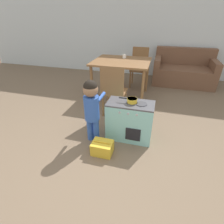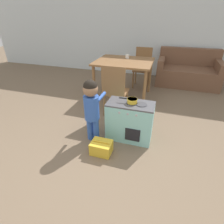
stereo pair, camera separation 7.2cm
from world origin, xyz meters
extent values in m
plane|color=brown|center=(0.00, 0.00, 0.00)|extent=(16.00, 16.00, 0.00)
cube|color=silver|center=(0.00, 3.75, 1.30)|extent=(10.00, 0.06, 2.60)
cube|color=#8CD1CC|center=(0.21, 0.71, 0.27)|extent=(0.62, 0.32, 0.53)
cube|color=#4C4C51|center=(0.21, 0.71, 0.54)|extent=(0.62, 0.32, 0.02)
cylinder|color=#38383D|center=(0.23, 0.71, 0.56)|extent=(0.14, 0.14, 0.01)
cylinder|color=#38383D|center=(0.35, 0.71, 0.56)|extent=(0.14, 0.14, 0.01)
cube|color=black|center=(0.29, 0.55, 0.17)|extent=(0.20, 0.01, 0.19)
cylinder|color=#B2B2B7|center=(0.11, 0.54, 0.48)|extent=(0.03, 0.01, 0.03)
cylinder|color=#B2B2B7|center=(0.21, 0.54, 0.48)|extent=(0.03, 0.01, 0.03)
cylinder|color=#B2B2B7|center=(0.32, 0.54, 0.48)|extent=(0.03, 0.01, 0.03)
cylinder|color=yellow|center=(0.23, 0.71, 0.59)|extent=(0.13, 0.13, 0.06)
cylinder|color=yellow|center=(0.23, 0.71, 0.61)|extent=(0.13, 0.13, 0.01)
cylinder|color=black|center=(0.11, 0.71, 0.61)|extent=(0.11, 0.02, 0.02)
cylinder|color=#335BB7|center=(-0.30, 0.52, 0.17)|extent=(0.08, 0.08, 0.34)
cylinder|color=#335BB7|center=(-0.21, 0.52, 0.17)|extent=(0.08, 0.08, 0.34)
cylinder|color=#335BB7|center=(-0.26, 0.52, 0.51)|extent=(0.20, 0.20, 0.33)
sphere|color=#936B4C|center=(-0.26, 0.52, 0.76)|extent=(0.19, 0.19, 0.19)
sphere|color=black|center=(-0.26, 0.52, 0.80)|extent=(0.17, 0.17, 0.17)
cylinder|color=#335BB7|center=(-0.35, 0.65, 0.62)|extent=(0.04, 0.26, 0.04)
cylinder|color=#335BB7|center=(-0.17, 0.65, 0.62)|extent=(0.04, 0.26, 0.04)
cube|color=gold|center=(-0.05, 0.29, 0.08)|extent=(0.26, 0.20, 0.16)
cylinder|color=gold|center=(-0.05, 0.29, 0.17)|extent=(0.21, 0.02, 0.02)
cube|color=brown|center=(-0.22, 2.07, 0.74)|extent=(1.10, 0.93, 0.03)
cylinder|color=brown|center=(-0.71, 1.67, 0.36)|extent=(0.06, 0.06, 0.72)
cylinder|color=brown|center=(0.27, 1.67, 0.36)|extent=(0.06, 0.06, 0.72)
cylinder|color=brown|center=(-0.71, 2.48, 0.36)|extent=(0.06, 0.06, 0.72)
cylinder|color=brown|center=(0.27, 2.48, 0.36)|extent=(0.06, 0.06, 0.72)
cube|color=brown|center=(-0.16, 1.33, 0.41)|extent=(0.38, 0.38, 0.03)
cube|color=brown|center=(-0.16, 1.15, 0.66)|extent=(0.38, 0.02, 0.46)
cylinder|color=brown|center=(-0.32, 1.17, 0.20)|extent=(0.04, 0.04, 0.40)
cylinder|color=brown|center=(-0.01, 1.17, 0.20)|extent=(0.04, 0.04, 0.40)
cylinder|color=brown|center=(-0.32, 1.49, 0.20)|extent=(0.04, 0.04, 0.40)
cylinder|color=brown|center=(-0.01, 1.49, 0.20)|extent=(0.04, 0.04, 0.40)
cube|color=brown|center=(0.04, 2.75, 0.41)|extent=(0.38, 0.38, 0.03)
cube|color=brown|center=(0.04, 2.93, 0.66)|extent=(0.38, 0.02, 0.46)
cylinder|color=brown|center=(-0.12, 2.59, 0.20)|extent=(0.04, 0.04, 0.40)
cylinder|color=brown|center=(0.20, 2.59, 0.20)|extent=(0.04, 0.04, 0.40)
cylinder|color=brown|center=(-0.12, 2.91, 0.20)|extent=(0.04, 0.04, 0.40)
cylinder|color=brown|center=(0.20, 2.91, 0.20)|extent=(0.04, 0.04, 0.40)
cube|color=brown|center=(1.09, 3.25, 0.21)|extent=(1.43, 0.85, 0.42)
cube|color=brown|center=(1.09, 3.57, 0.62)|extent=(1.43, 0.20, 0.40)
cube|color=brown|center=(0.44, 3.25, 0.52)|extent=(0.14, 0.85, 0.20)
cube|color=brown|center=(1.73, 3.25, 0.52)|extent=(0.14, 0.85, 0.20)
cylinder|color=white|center=(-0.21, 2.29, 0.80)|extent=(0.07, 0.07, 0.08)
camera|label=1|loc=(0.52, -1.31, 1.57)|focal=28.00mm
camera|label=2|loc=(0.59, -1.29, 1.57)|focal=28.00mm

